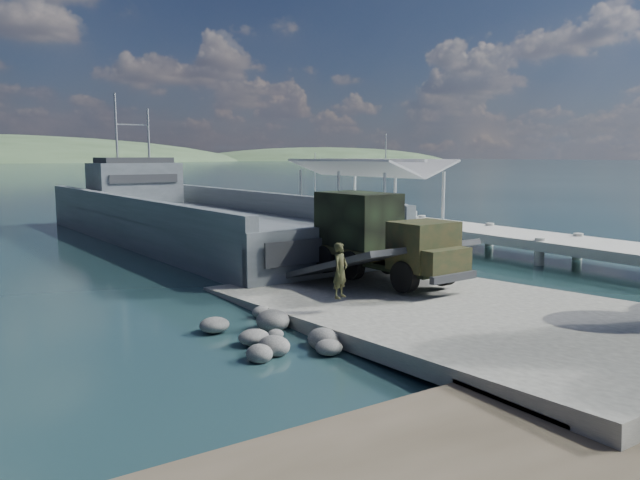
# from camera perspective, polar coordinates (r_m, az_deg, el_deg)

# --- Properties ---
(ground) EXTENTS (1400.00, 1400.00, 0.00)m
(ground) POSITION_cam_1_polar(r_m,az_deg,el_deg) (22.32, 9.89, -6.62)
(ground) COLOR #163536
(ground) RESTS_ON ground
(boat_ramp) EXTENTS (10.00, 18.00, 0.50)m
(boat_ramp) POSITION_cam_1_polar(r_m,az_deg,el_deg) (21.57, 11.75, -6.49)
(boat_ramp) COLOR #65645C
(boat_ramp) RESTS_ON ground
(shoreline_rocks) EXTENTS (3.20, 5.60, 0.90)m
(shoreline_rocks) POSITION_cam_1_polar(r_m,az_deg,el_deg) (19.13, -4.91, -8.97)
(shoreline_rocks) COLOR #4F504D
(shoreline_rocks) RESTS_ON ground
(pier) EXTENTS (6.40, 44.00, 6.10)m
(pier) POSITION_cam_1_polar(r_m,az_deg,el_deg) (44.49, 5.35, 2.69)
(pier) COLOR beige
(pier) RESTS_ON ground
(landing_craft) EXTENTS (10.45, 37.25, 10.98)m
(landing_craft) POSITION_cam_1_polar(r_m,az_deg,el_deg) (40.99, -11.51, 1.15)
(landing_craft) COLOR #495256
(landing_craft) RESTS_ON ground
(military_truck) EXTENTS (2.71, 7.52, 3.44)m
(military_truck) POSITION_cam_1_polar(r_m,az_deg,el_deg) (25.47, 5.36, 0.31)
(military_truck) COLOR black
(military_truck) RESTS_ON boat_ramp
(soldier) EXTENTS (0.78, 0.68, 1.81)m
(soldier) POSITION_cam_1_polar(r_m,az_deg,el_deg) (20.29, 1.86, -3.88)
(soldier) COLOR black
(soldier) RESTS_ON boat_ramp
(sailboat_near) EXTENTS (2.00, 6.29, 7.60)m
(sailboat_near) POSITION_cam_1_polar(r_m,az_deg,el_deg) (55.40, 6.06, 2.44)
(sailboat_near) COLOR #BABABA
(sailboat_near) RESTS_ON ground
(sailboat_far) EXTENTS (2.65, 5.06, 5.92)m
(sailboat_far) POSITION_cam_1_polar(r_m,az_deg,el_deg) (61.00, -0.42, 2.88)
(sailboat_far) COLOR #BABABA
(sailboat_far) RESTS_ON ground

